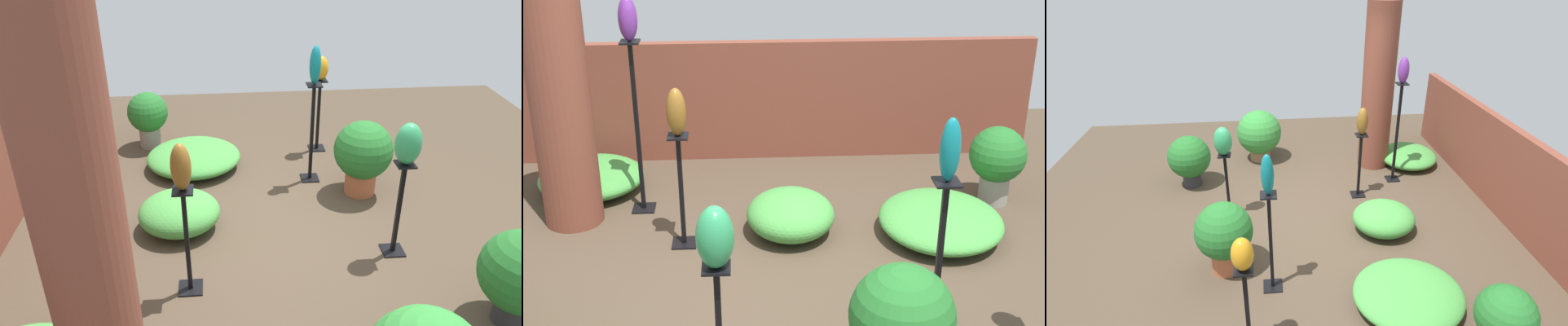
% 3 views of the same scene
% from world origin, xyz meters
% --- Properties ---
extents(ground_plane, '(8.00, 8.00, 0.00)m').
position_xyz_m(ground_plane, '(0.00, 0.00, 0.00)').
color(ground_plane, '#4C3D2D').
extents(brick_pillar, '(0.50, 0.50, 2.62)m').
position_xyz_m(brick_pillar, '(-1.69, 1.39, 1.31)').
color(brick_pillar, brown).
rests_on(brick_pillar, ground).
extents(pedestal_bronze, '(0.20, 0.20, 0.97)m').
position_xyz_m(pedestal_bronze, '(-0.70, 0.92, 0.44)').
color(pedestal_bronze, black).
rests_on(pedestal_bronze, ground).
extents(pedestal_teal, '(0.20, 0.20, 1.15)m').
position_xyz_m(pedestal_teal, '(1.05, -0.40, 0.52)').
color(pedestal_teal, black).
rests_on(pedestal_teal, ground).
extents(pedestal_amber, '(0.20, 0.20, 0.93)m').
position_xyz_m(pedestal_amber, '(1.82, -0.62, 0.42)').
color(pedestal_amber, black).
rests_on(pedestal_amber, ground).
extents(pedestal_violet, '(0.20, 0.20, 1.56)m').
position_xyz_m(pedestal_violet, '(-1.11, 1.56, 0.72)').
color(pedestal_violet, black).
rests_on(pedestal_violet, ground).
extents(pedestal_jade, '(0.20, 0.20, 0.92)m').
position_xyz_m(pedestal_jade, '(-0.36, -0.93, 0.42)').
color(pedestal_jade, black).
rests_on(pedestal_jade, ground).
extents(art_vase_bronze, '(0.15, 0.16, 0.38)m').
position_xyz_m(art_vase_bronze, '(-0.70, 0.92, 1.16)').
color(art_vase_bronze, brown).
rests_on(art_vase_bronze, pedestal_bronze).
extents(art_vase_teal, '(0.13, 0.12, 0.42)m').
position_xyz_m(art_vase_teal, '(1.05, -0.40, 1.36)').
color(art_vase_teal, '#0F727A').
rests_on(art_vase_teal, pedestal_teal).
extents(art_vase_amber, '(0.18, 0.18, 0.29)m').
position_xyz_m(art_vase_amber, '(1.82, -0.62, 1.08)').
color(art_vase_amber, orange).
rests_on(art_vase_amber, pedestal_amber).
extents(art_vase_violet, '(0.16, 0.16, 0.37)m').
position_xyz_m(art_vase_violet, '(-1.11, 1.56, 1.74)').
color(art_vase_violet, '#6B2D8C').
rests_on(art_vase_violet, pedestal_violet).
extents(art_vase_jade, '(0.21, 0.23, 0.37)m').
position_xyz_m(art_vase_jade, '(-0.36, -0.93, 1.11)').
color(art_vase_jade, '#2D9356').
rests_on(art_vase_jade, pedestal_jade).
extents(potted_plant_near_pillar, '(0.63, 0.63, 0.84)m').
position_xyz_m(potted_plant_near_pillar, '(0.71, -0.90, 0.48)').
color(potted_plant_near_pillar, '#B25B38').
rests_on(potted_plant_near_pillar, ground).
extents(potted_plant_mid_left, '(0.51, 0.51, 0.73)m').
position_xyz_m(potted_plant_mid_left, '(2.10, 1.52, 0.43)').
color(potted_plant_mid_left, gray).
rests_on(potted_plant_mid_left, ground).
extents(foliage_bed_east, '(0.74, 0.79, 0.36)m').
position_xyz_m(foliage_bed_east, '(0.19, 1.04, 0.18)').
color(foliage_bed_east, '#479942').
rests_on(foliage_bed_east, ground).
extents(foliage_bed_center, '(1.04, 1.11, 0.28)m').
position_xyz_m(foliage_bed_center, '(1.45, 0.94, 0.14)').
color(foliage_bed_center, '#479942').
rests_on(foliage_bed_center, ground).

